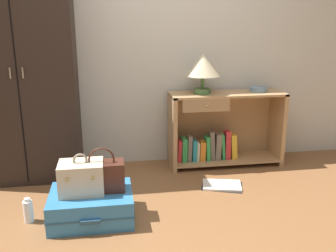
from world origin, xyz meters
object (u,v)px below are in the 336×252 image
at_px(train_case, 81,177).
at_px(handbag, 102,176).
at_px(bowl, 258,89).
at_px(wardrobe, 22,69).
at_px(table_lamp, 203,67).
at_px(bottle, 28,211).
at_px(bookshelf, 221,131).
at_px(suitcase_large, 92,206).
at_px(open_book_on_floor, 222,185).

height_order(train_case, handbag, handbag).
bearing_deg(bowl, wardrobe, -178.55).
bearing_deg(bowl, handbag, -149.26).
height_order(bowl, train_case, bowl).
height_order(table_lamp, bowl, table_lamp).
distance_m(bowl, bottle, 2.40).
height_order(wardrobe, bookshelf, wardrobe).
bearing_deg(bookshelf, wardrobe, -178.42).
xyz_separation_m(table_lamp, suitcase_large, (-1.07, -0.93, -0.90)).
distance_m(wardrobe, suitcase_large, 1.40).
distance_m(table_lamp, bowl, 0.63).
height_order(table_lamp, train_case, table_lamp).
distance_m(bowl, train_case, 2.00).
distance_m(wardrobe, handbag, 1.30).
bearing_deg(train_case, handbag, 3.15).
relative_size(wardrobe, open_book_on_floor, 4.90).
height_order(bookshelf, handbag, bookshelf).
relative_size(handbag, bottle, 1.79).
xyz_separation_m(handbag, open_book_on_floor, (1.04, 0.37, -0.32)).
distance_m(wardrobe, bottle, 1.28).
bearing_deg(bottle, wardrobe, 97.84).
distance_m(train_case, bottle, 0.47).
relative_size(wardrobe, train_case, 6.36).
distance_m(bottle, open_book_on_floor, 1.63).
height_order(suitcase_large, open_book_on_floor, suitcase_large).
relative_size(wardrobe, bookshelf, 1.79).
relative_size(suitcase_large, bottle, 3.25).
xyz_separation_m(bookshelf, suitcase_large, (-1.27, -0.95, -0.25)).
height_order(table_lamp, suitcase_large, table_lamp).
relative_size(bookshelf, suitcase_large, 1.87).
height_order(bookshelf, bottle, bookshelf).
bearing_deg(handbag, open_book_on_floor, 19.44).
bearing_deg(bottle, bookshelf, 27.88).
distance_m(suitcase_large, open_book_on_floor, 1.20).
distance_m(bookshelf, bowl, 0.56).
distance_m(wardrobe, train_case, 1.23).
xyz_separation_m(wardrobe, open_book_on_floor, (1.71, -0.51, -1.01)).
relative_size(wardrobe, bowl, 11.54).
bearing_deg(bowl, suitcase_large, -150.02).
bearing_deg(open_book_on_floor, table_lamp, 96.81).
bearing_deg(table_lamp, open_book_on_floor, -83.19).
bearing_deg(bowl, train_case, -151.30).
bearing_deg(suitcase_large, wardrobe, 122.89).
relative_size(suitcase_large, handbag, 1.82).
xyz_separation_m(bowl, bottle, (-2.11, -0.92, -0.68)).
bearing_deg(table_lamp, bowl, 2.34).
bearing_deg(suitcase_large, handbag, 14.68).
height_order(handbag, bottle, handbag).
bearing_deg(wardrobe, bookshelf, 1.58).
bearing_deg(wardrobe, table_lamp, 1.14).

